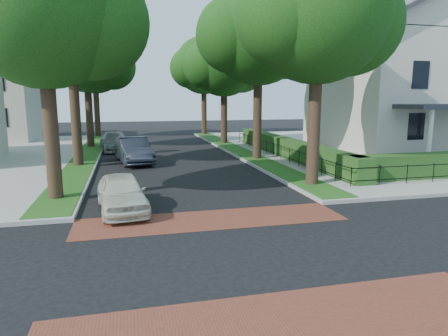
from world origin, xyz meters
The scene contains 20 objects.
ground centered at (0.00, 0.00, 0.00)m, with size 120.00×120.00×0.00m, color black.
sidewalk_ne centered at (19.50, 19.00, 0.07)m, with size 30.00×30.00×0.15m, color gray.
crosswalk_far centered at (0.00, 3.20, 0.01)m, with size 9.00×2.20×0.01m, color brown.
crosswalk_near centered at (0.00, -3.20, 0.01)m, with size 9.00×2.20×0.01m, color brown.
grass_strip_ne centered at (5.40, 19.10, 0.16)m, with size 1.60×29.80×0.02m, color #1A4F16.
grass_strip_nw centered at (-5.40, 19.10, 0.16)m, with size 1.60×29.80×0.02m, color #1A4F16.
tree_right_near centered at (5.60, 7.24, 7.63)m, with size 7.75×6.67×10.66m.
tree_right_mid centered at (5.61, 15.25, 7.99)m, with size 8.25×7.09×11.22m.
tree_right_far centered at (5.60, 24.22, 6.91)m, with size 7.25×6.23×9.74m.
tree_right_back centered at (5.60, 33.23, 7.27)m, with size 7.50×6.45×10.20m.
tree_left_near centered at (-5.40, 7.23, 7.27)m, with size 7.50×6.45×10.20m.
tree_left_mid centered at (-5.39, 15.24, 8.34)m, with size 8.00×6.88×11.48m.
tree_left_far centered at (-5.40, 24.22, 7.12)m, with size 7.00×6.02×9.86m.
tree_left_back centered at (-5.40, 33.24, 7.41)m, with size 7.75×6.66×10.44m.
hedge_main_road centered at (7.70, 15.00, 0.75)m, with size 1.00×18.00×1.20m, color #1B4016.
fence_main_road centered at (6.90, 15.00, 0.60)m, with size 0.06×18.00×0.90m, color black, non-canonical shape.
house_victorian centered at (17.51, 15.92, 6.02)m, with size 13.00×13.05×12.48m.
parked_car_front centered at (-2.95, 5.00, 0.68)m, with size 1.60×3.97×1.35m, color silver.
parked_car_middle centered at (-2.30, 15.83, 0.80)m, with size 1.70×4.87×1.60m, color #212532.
parked_car_rear centered at (-3.60, 22.19, 0.70)m, with size 1.97×4.86×1.41m, color gray.
Camera 1 is at (-2.68, -9.46, 4.08)m, focal length 32.00 mm.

